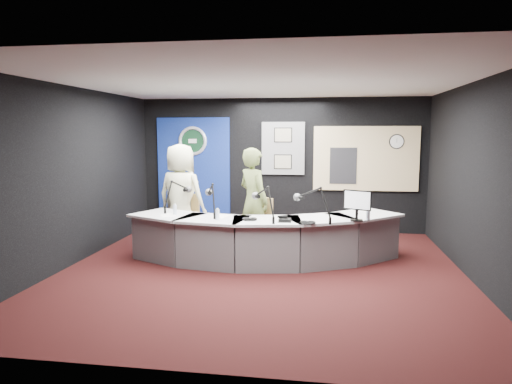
# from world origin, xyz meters

# --- Properties ---
(ground) EXTENTS (6.00, 6.00, 0.00)m
(ground) POSITION_xyz_m (0.00, 0.00, 0.00)
(ground) COLOR black
(ground) RESTS_ON ground
(ceiling) EXTENTS (6.00, 6.00, 0.02)m
(ceiling) POSITION_xyz_m (0.00, 0.00, 2.80)
(ceiling) COLOR silver
(ceiling) RESTS_ON ground
(wall_back) EXTENTS (6.00, 0.02, 2.80)m
(wall_back) POSITION_xyz_m (0.00, 3.00, 1.40)
(wall_back) COLOR black
(wall_back) RESTS_ON ground
(wall_front) EXTENTS (6.00, 0.02, 2.80)m
(wall_front) POSITION_xyz_m (0.00, -3.00, 1.40)
(wall_front) COLOR black
(wall_front) RESTS_ON ground
(wall_left) EXTENTS (0.02, 6.00, 2.80)m
(wall_left) POSITION_xyz_m (-3.00, 0.00, 1.40)
(wall_left) COLOR black
(wall_left) RESTS_ON ground
(wall_right) EXTENTS (0.02, 6.00, 2.80)m
(wall_right) POSITION_xyz_m (3.00, 0.00, 1.40)
(wall_right) COLOR black
(wall_right) RESTS_ON ground
(broadcast_desk) EXTENTS (4.50, 1.90, 0.75)m
(broadcast_desk) POSITION_xyz_m (-0.05, 0.55, 0.38)
(broadcast_desk) COLOR silver
(broadcast_desk) RESTS_ON ground
(backdrop_panel) EXTENTS (1.60, 0.05, 2.30)m
(backdrop_panel) POSITION_xyz_m (-1.90, 2.97, 1.25)
(backdrop_panel) COLOR navy
(backdrop_panel) RESTS_ON wall_back
(agency_seal) EXTENTS (0.63, 0.07, 0.63)m
(agency_seal) POSITION_xyz_m (-1.90, 2.93, 1.90)
(agency_seal) COLOR silver
(agency_seal) RESTS_ON backdrop_panel
(seal_center) EXTENTS (0.48, 0.01, 0.48)m
(seal_center) POSITION_xyz_m (-1.90, 2.94, 1.90)
(seal_center) COLOR black
(seal_center) RESTS_ON backdrop_panel
(pinboard) EXTENTS (0.90, 0.04, 1.10)m
(pinboard) POSITION_xyz_m (0.05, 2.97, 1.75)
(pinboard) COLOR slate
(pinboard) RESTS_ON wall_back
(framed_photo_upper) EXTENTS (0.34, 0.02, 0.27)m
(framed_photo_upper) POSITION_xyz_m (0.05, 2.94, 2.03)
(framed_photo_upper) COLOR gray
(framed_photo_upper) RESTS_ON pinboard
(framed_photo_lower) EXTENTS (0.34, 0.02, 0.27)m
(framed_photo_lower) POSITION_xyz_m (0.05, 2.94, 1.47)
(framed_photo_lower) COLOR gray
(framed_photo_lower) RESTS_ON pinboard
(booth_window_frame) EXTENTS (2.12, 0.06, 1.32)m
(booth_window_frame) POSITION_xyz_m (1.75, 2.97, 1.55)
(booth_window_frame) COLOR #D1B582
(booth_window_frame) RESTS_ON wall_back
(booth_glow) EXTENTS (2.00, 0.02, 1.20)m
(booth_glow) POSITION_xyz_m (1.75, 2.96, 1.55)
(booth_glow) COLOR #FFDBA1
(booth_glow) RESTS_ON booth_window_frame
(equipment_rack) EXTENTS (0.55, 0.02, 0.75)m
(equipment_rack) POSITION_xyz_m (1.30, 2.94, 1.40)
(equipment_rack) COLOR black
(equipment_rack) RESTS_ON booth_window_frame
(wall_clock) EXTENTS (0.28, 0.01, 0.28)m
(wall_clock) POSITION_xyz_m (2.35, 2.94, 1.90)
(wall_clock) COLOR white
(wall_clock) RESTS_ON booth_window_frame
(armchair_left) EXTENTS (0.71, 0.71, 0.99)m
(armchair_left) POSITION_xyz_m (-1.65, 1.27, 0.49)
(armchair_left) COLOR #9F7E49
(armchair_left) RESTS_ON ground
(armchair_right) EXTENTS (0.69, 0.69, 0.87)m
(armchair_right) POSITION_xyz_m (-0.28, 1.04, 0.43)
(armchair_right) COLOR #9F7E49
(armchair_right) RESTS_ON ground
(draped_jacket) EXTENTS (0.50, 0.27, 0.70)m
(draped_jacket) POSITION_xyz_m (-1.75, 1.51, 0.62)
(draped_jacket) COLOR #686658
(draped_jacket) RESTS_ON armchair_left
(person_man) EXTENTS (1.03, 0.79, 1.88)m
(person_man) POSITION_xyz_m (-1.65, 1.27, 0.94)
(person_man) COLOR beige
(person_man) RESTS_ON ground
(person_woman) EXTENTS (0.78, 0.78, 1.82)m
(person_woman) POSITION_xyz_m (-0.28, 1.04, 0.91)
(person_woman) COLOR #606D39
(person_woman) RESTS_ON ground
(computer_monitor) EXTENTS (0.37, 0.20, 0.27)m
(computer_monitor) POSITION_xyz_m (1.41, 0.33, 1.07)
(computer_monitor) COLOR black
(computer_monitor) RESTS_ON broadcast_desk
(desk_phone) EXTENTS (0.19, 0.15, 0.05)m
(desk_phone) POSITION_xyz_m (0.34, 0.10, 0.78)
(desk_phone) COLOR black
(desk_phone) RESTS_ON broadcast_desk
(headphones_near) EXTENTS (0.24, 0.24, 0.04)m
(headphones_near) POSITION_xyz_m (0.69, 0.01, 0.77)
(headphones_near) COLOR black
(headphones_near) RESTS_ON broadcast_desk
(headphones_far) EXTENTS (0.23, 0.23, 0.04)m
(headphones_far) POSITION_xyz_m (-0.20, 0.15, 0.77)
(headphones_far) COLOR black
(headphones_far) RESTS_ON broadcast_desk
(paper_stack) EXTENTS (0.34, 0.38, 0.00)m
(paper_stack) POSITION_xyz_m (-1.58, 0.36, 0.75)
(paper_stack) COLOR white
(paper_stack) RESTS_ON broadcast_desk
(notepad) EXTENTS (0.31, 0.38, 0.00)m
(notepad) POSITION_xyz_m (-0.71, 0.38, 0.75)
(notepad) COLOR white
(notepad) RESTS_ON broadcast_desk
(boom_mic_a) EXTENTS (0.35, 0.69, 0.60)m
(boom_mic_a) POSITION_xyz_m (-1.55, 0.78, 1.05)
(boom_mic_a) COLOR black
(boom_mic_a) RESTS_ON broadcast_desk
(boom_mic_b) EXTENTS (0.35, 0.69, 0.60)m
(boom_mic_b) POSITION_xyz_m (-0.87, 0.45, 1.05)
(boom_mic_b) COLOR black
(boom_mic_b) RESTS_ON broadcast_desk
(boom_mic_c) EXTENTS (0.47, 0.63, 0.60)m
(boom_mic_c) POSITION_xyz_m (0.02, 0.17, 1.05)
(boom_mic_c) COLOR black
(boom_mic_c) RESTS_ON broadcast_desk
(boom_mic_d) EXTENTS (0.62, 0.48, 0.60)m
(boom_mic_d) POSITION_xyz_m (0.76, 0.18, 1.05)
(boom_mic_d) COLOR black
(boom_mic_d) RESTS_ON broadcast_desk
(water_bottles) EXTENTS (3.14, 0.41, 0.18)m
(water_bottles) POSITION_xyz_m (0.06, 0.27, 0.84)
(water_bottles) COLOR silver
(water_bottles) RESTS_ON broadcast_desk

